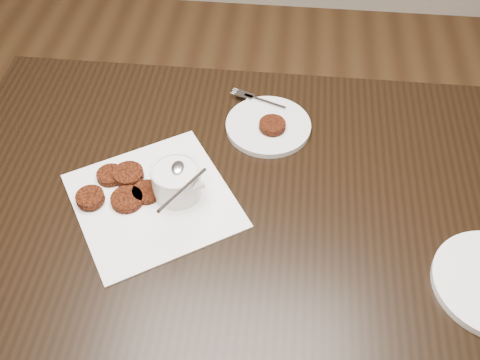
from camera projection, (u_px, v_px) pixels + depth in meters
name	position (u px, v px, depth m)	size (l,w,h in m)	color
table	(244.00, 292.00, 1.42)	(1.26, 0.81, 0.75)	black
napkin	(153.00, 200.00, 1.13)	(0.30, 0.30, 0.00)	white
sauce_ramekin	(175.00, 170.00, 1.09)	(0.13, 0.13, 0.13)	silver
patty_cluster	(123.00, 186.00, 1.13)	(0.21, 0.21, 0.02)	#62230C
plate_with_patty	(268.00, 124.00, 1.26)	(0.19, 0.19, 0.03)	silver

